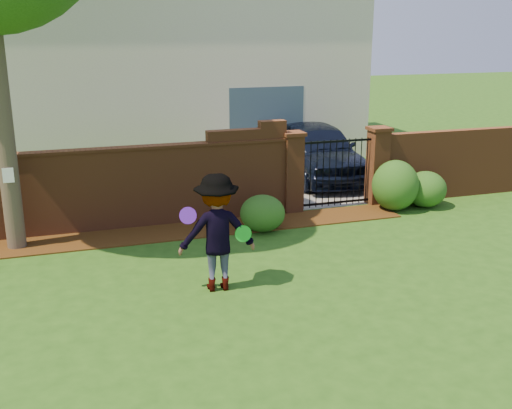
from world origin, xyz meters
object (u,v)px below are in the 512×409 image
object	(u,v)px
man	(217,233)
frisbee_green	(243,234)
car	(321,152)
frisbee_purple	(188,216)

from	to	relation	value
man	frisbee_green	size ratio (longest dim) A/B	7.15
car	man	world-z (taller)	man
frisbee_purple	frisbee_green	bearing A→B (deg)	-10.63
car	frisbee_purple	bearing A→B (deg)	-124.23
car	frisbee_purple	world-z (taller)	car
car	frisbee_purple	distance (m)	8.11
frisbee_purple	man	bearing A→B (deg)	1.54
man	frisbee_purple	bearing A→B (deg)	7.61
frisbee_purple	car	bearing A→B (deg)	51.20
car	man	distance (m)	7.80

